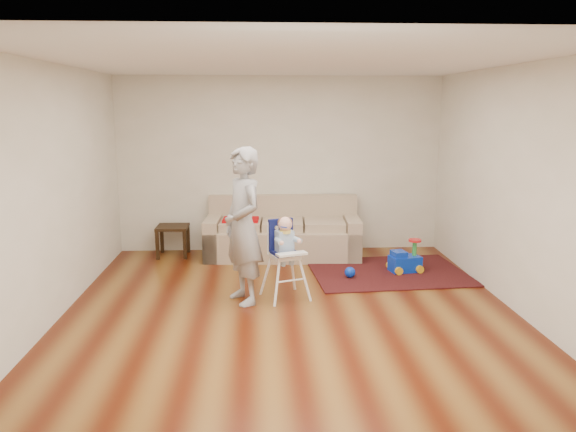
{
  "coord_description": "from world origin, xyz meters",
  "views": [
    {
      "loc": [
        -0.34,
        -5.94,
        2.26
      ],
      "look_at": [
        0.0,
        0.4,
        1.0
      ],
      "focal_mm": 35.0,
      "sensor_mm": 36.0,
      "label": 1
    }
  ],
  "objects_px": {
    "toy_ball": "(350,272)",
    "adult": "(243,226)",
    "side_table": "(173,241)",
    "high_chair": "(285,259)",
    "sofa": "(282,228)",
    "ride_on_toy": "(405,255)"
  },
  "relations": [
    {
      "from": "high_chair",
      "to": "toy_ball",
      "type": "bearing_deg",
      "value": 17.79
    },
    {
      "from": "toy_ball",
      "to": "high_chair",
      "type": "height_order",
      "value": "high_chair"
    },
    {
      "from": "sofa",
      "to": "adult",
      "type": "bearing_deg",
      "value": -102.0
    },
    {
      "from": "sofa",
      "to": "adult",
      "type": "relative_size",
      "value": 1.3
    },
    {
      "from": "toy_ball",
      "to": "adult",
      "type": "distance_m",
      "value": 1.79
    },
    {
      "from": "sofa",
      "to": "high_chair",
      "type": "xyz_separation_m",
      "value": [
        -0.05,
        -1.87,
        0.03
      ]
    },
    {
      "from": "toy_ball",
      "to": "sofa",
      "type": "bearing_deg",
      "value": 125.65
    },
    {
      "from": "side_table",
      "to": "high_chair",
      "type": "xyz_separation_m",
      "value": [
        1.61,
        -1.99,
        0.25
      ]
    },
    {
      "from": "side_table",
      "to": "ride_on_toy",
      "type": "bearing_deg",
      "value": -17.57
    },
    {
      "from": "side_table",
      "to": "sofa",
      "type": "bearing_deg",
      "value": -4.21
    },
    {
      "from": "adult",
      "to": "ride_on_toy",
      "type": "bearing_deg",
      "value": 89.49
    },
    {
      "from": "sofa",
      "to": "toy_ball",
      "type": "bearing_deg",
      "value": -51.12
    },
    {
      "from": "side_table",
      "to": "toy_ball",
      "type": "relative_size",
      "value": 3.25
    },
    {
      "from": "ride_on_toy",
      "to": "adult",
      "type": "xyz_separation_m",
      "value": [
        -2.18,
        -1.05,
        0.66
      ]
    },
    {
      "from": "sofa",
      "to": "ride_on_toy",
      "type": "relative_size",
      "value": 5.27
    },
    {
      "from": "ride_on_toy",
      "to": "toy_ball",
      "type": "relative_size",
      "value": 3.11
    },
    {
      "from": "ride_on_toy",
      "to": "side_table",
      "type": "bearing_deg",
      "value": 151.04
    },
    {
      "from": "high_chair",
      "to": "adult",
      "type": "relative_size",
      "value": 0.55
    },
    {
      "from": "side_table",
      "to": "high_chair",
      "type": "distance_m",
      "value": 2.57
    },
    {
      "from": "side_table",
      "to": "toy_ball",
      "type": "height_order",
      "value": "side_table"
    },
    {
      "from": "high_chair",
      "to": "adult",
      "type": "bearing_deg",
      "value": 171.53
    },
    {
      "from": "sofa",
      "to": "adult",
      "type": "distance_m",
      "value": 2.1
    }
  ]
}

